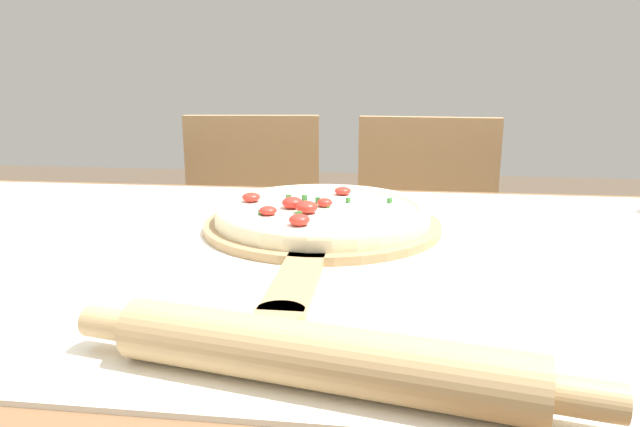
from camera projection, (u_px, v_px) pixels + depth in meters
name	position (u px, v px, depth m)	size (l,w,h in m)	color
dining_table	(300.00, 328.00, 0.78)	(1.48, 0.84, 0.77)	brown
towel_cloth	(300.00, 250.00, 0.75)	(1.40, 0.76, 0.00)	white
pizza_peel	(321.00, 228.00, 0.82)	(0.35, 0.53, 0.01)	tan
pizza	(322.00, 212.00, 0.84)	(0.32, 0.32, 0.04)	beige
rolling_pin	(319.00, 356.00, 0.42)	(0.40, 0.11, 0.05)	tan
chair_left	(251.00, 252.00, 1.60)	(0.44, 0.44, 0.88)	tan
chair_right	(424.00, 259.00, 1.54)	(0.42, 0.42, 0.88)	tan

